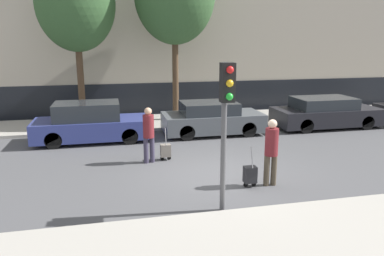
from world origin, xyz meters
name	(u,v)px	position (x,y,z in m)	size (l,w,h in m)	color
ground_plane	(218,174)	(0.00, 0.00, 0.00)	(80.00, 80.00, 0.00)	#4C4C4F
sidewalk_near	(275,238)	(0.00, -3.75, 0.06)	(28.00, 2.50, 0.12)	#A39E93
sidewalk_far	(175,121)	(0.00, 7.00, 0.06)	(28.00, 3.00, 0.12)	#A39E93
parked_car_0	(91,123)	(-3.63, 4.46, 0.68)	(4.27, 1.72, 1.48)	navy
parked_car_1	(212,119)	(1.08, 4.55, 0.62)	(3.99, 1.82, 1.31)	#4C5156
parked_car_2	(326,113)	(6.22, 4.61, 0.63)	(4.58, 1.85, 1.31)	black
pedestrian_left	(149,132)	(-1.80, 1.46, 0.99)	(0.34, 0.34, 1.74)	#383347
trolley_left	(166,150)	(-1.27, 1.59, 0.31)	(0.34, 0.29, 1.05)	slate
pedestrian_right	(271,148)	(1.08, -1.10, 1.01)	(0.35, 0.34, 1.77)	#4C4233
trolley_right	(250,175)	(0.53, -1.09, 0.33)	(0.34, 0.29, 1.09)	#262628
traffic_light	(226,108)	(-0.58, -2.37, 2.36)	(0.28, 0.47, 3.29)	#515154
parked_bicycle	(210,112)	(1.57, 6.66, 0.49)	(1.77, 0.06, 0.96)	black
bare_tree_near_crossing	(76,4)	(-4.07, 7.09, 5.17)	(3.23, 3.23, 7.05)	#4C3826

